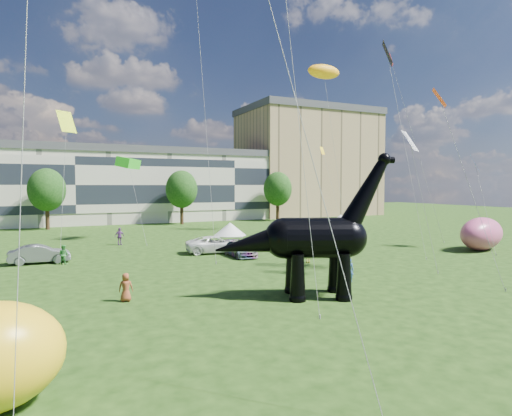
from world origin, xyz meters
name	(u,v)px	position (x,y,z in m)	size (l,w,h in m)	color
ground	(327,325)	(0.00, 0.00, 0.00)	(220.00, 220.00, 0.00)	#16330C
terrace_row	(74,188)	(-8.00, 62.00, 6.00)	(78.00, 11.00, 12.00)	beige
apartment_block	(308,165)	(40.00, 65.00, 11.00)	(28.00, 18.00, 22.00)	tan
tree_mid_left	(47,186)	(-12.00, 53.00, 6.29)	(5.20, 5.20, 9.44)	#382314
tree_mid_right	(182,186)	(8.00, 53.00, 6.29)	(5.20, 5.20, 9.44)	#382314
tree_far_right	(278,186)	(26.00, 53.00, 6.29)	(5.20, 5.20, 9.44)	#382314
dinosaur_sculpture	(310,240)	(2.06, 4.71, 3.25)	(10.31, 5.25, 8.60)	black
car_grey	(40,254)	(-12.30, 23.17, 0.77)	(1.62, 4.65, 1.53)	slate
car_white	(216,244)	(2.73, 22.11, 0.80)	(2.65, 5.74, 1.60)	white
car_dark	(240,249)	(3.97, 19.28, 0.67)	(1.89, 4.65, 1.35)	#595960
gazebo_near	(230,229)	(5.95, 26.59, 1.70)	(4.56, 4.56, 2.43)	white
gazebo_far	(341,221)	(21.79, 28.27, 1.92)	(4.07, 4.07, 2.74)	silver
inflatable_pink	(482,234)	(27.12, 12.46, 1.63)	(6.51, 3.25, 3.25)	#CE5082
visitors	(186,259)	(-2.26, 15.12, 0.86)	(54.74, 47.63, 1.87)	#6F3982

